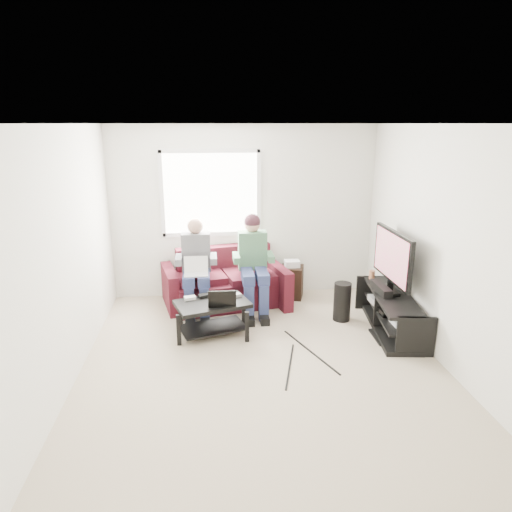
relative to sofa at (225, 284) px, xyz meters
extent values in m
plane|color=#B7AA8E|center=(0.34, -1.82, -0.31)|extent=(4.50, 4.50, 0.00)
plane|color=white|center=(0.34, -1.82, 2.29)|extent=(4.50, 4.50, 0.00)
plane|color=silver|center=(0.34, 0.43, 0.99)|extent=(4.50, 0.00, 4.50)
plane|color=silver|center=(0.34, -4.07, 0.99)|extent=(4.50, 0.00, 4.50)
plane|color=silver|center=(-1.66, -1.82, 0.99)|extent=(0.00, 4.50, 4.50)
plane|color=silver|center=(2.34, -1.82, 0.99)|extent=(0.00, 4.50, 4.50)
cube|color=white|center=(-0.16, 0.42, 1.29)|extent=(1.40, 0.01, 1.20)
cube|color=silver|center=(-0.16, 0.41, 1.29)|extent=(1.48, 0.04, 1.28)
cube|color=#491217|center=(0.00, -0.05, -0.10)|extent=(1.57, 1.05, 0.41)
cube|color=#491217|center=(0.00, 0.29, 0.31)|extent=(1.45, 0.50, 0.42)
cube|color=#491217|center=(-0.80, -0.05, -0.02)|extent=(0.33, 0.88, 0.58)
cube|color=#491217|center=(0.80, -0.05, -0.02)|extent=(0.33, 0.88, 0.58)
cube|color=#491217|center=(-0.36, -0.07, 0.15)|extent=(0.80, 0.78, 0.10)
cube|color=#491217|center=(0.36, -0.07, 0.15)|extent=(0.80, 0.78, 0.10)
cube|color=navy|center=(-0.50, -0.47, 0.27)|extent=(0.16, 0.45, 0.14)
cube|color=navy|center=(-0.30, -0.47, 0.27)|extent=(0.16, 0.45, 0.14)
cube|color=navy|center=(-0.50, -0.65, -0.05)|extent=(0.13, 0.13, 0.51)
cube|color=navy|center=(-0.30, -0.65, -0.05)|extent=(0.13, 0.13, 0.51)
cube|color=slate|center=(-0.40, -0.14, 0.55)|extent=(0.40, 0.22, 0.55)
sphere|color=tan|center=(-0.40, -0.12, 0.92)|extent=(0.22, 0.22, 0.22)
cube|color=navy|center=(0.30, -0.47, 0.27)|extent=(0.16, 0.45, 0.14)
cube|color=navy|center=(0.50, -0.47, 0.27)|extent=(0.16, 0.45, 0.14)
cube|color=navy|center=(0.30, -0.65, -0.05)|extent=(0.13, 0.13, 0.51)
cube|color=navy|center=(0.50, -0.65, -0.05)|extent=(0.13, 0.13, 0.51)
cube|color=#595B5C|center=(0.40, -0.14, 0.55)|extent=(0.40, 0.22, 0.55)
sphere|color=tan|center=(0.40, -0.12, 0.92)|extent=(0.22, 0.22, 0.22)
sphere|color=#331921|center=(0.40, -0.12, 0.96)|extent=(0.23, 0.23, 0.23)
cube|color=black|center=(-0.20, -1.03, 0.11)|extent=(1.01, 0.78, 0.05)
cube|color=black|center=(-0.20, -1.03, -0.21)|extent=(0.91, 0.68, 0.02)
cube|color=black|center=(-0.62, -1.27, -0.11)|extent=(0.05, 0.05, 0.40)
cube|color=black|center=(0.22, -1.27, -0.11)|extent=(0.05, 0.05, 0.40)
cube|color=black|center=(-0.62, -0.79, -0.11)|extent=(0.05, 0.05, 0.40)
cube|color=black|center=(0.22, -0.79, -0.11)|extent=(0.05, 0.05, 0.40)
cube|color=silver|center=(-0.48, -0.91, 0.16)|extent=(0.16, 0.12, 0.04)
cube|color=black|center=(-0.30, -0.85, 0.16)|extent=(0.16, 0.14, 0.04)
cube|color=gray|center=(0.10, -0.88, 0.16)|extent=(0.16, 0.14, 0.04)
cube|color=black|center=(2.11, -1.15, 0.17)|extent=(0.65, 1.53, 0.04)
cube|color=black|center=(2.11, -1.15, -0.06)|extent=(0.60, 1.46, 0.03)
cube|color=black|center=(2.11, -1.15, -0.28)|extent=(0.65, 1.53, 0.06)
cube|color=black|center=(2.11, -1.87, -0.06)|extent=(0.45, 0.10, 0.49)
cube|color=black|center=(2.11, -0.42, -0.06)|extent=(0.45, 0.10, 0.49)
cube|color=black|center=(2.11, -1.05, 0.21)|extent=(0.12, 0.40, 0.04)
cube|color=black|center=(2.11, -1.05, 0.29)|extent=(0.06, 0.06, 0.12)
cube|color=black|center=(2.11, -1.05, 0.67)|extent=(0.05, 1.10, 0.65)
cube|color=#D0315C|center=(2.08, -1.05, 0.67)|extent=(0.01, 1.01, 0.58)
cube|color=black|center=(1.99, -1.05, 0.24)|extent=(0.12, 0.50, 0.10)
cylinder|color=#9F6444|center=(2.06, -0.52, 0.25)|extent=(0.08, 0.08, 0.12)
cube|color=silver|center=(2.11, -1.55, -0.02)|extent=(0.30, 0.22, 0.06)
cube|color=gray|center=(2.11, -0.85, -0.01)|extent=(0.34, 0.26, 0.08)
cube|color=black|center=(2.11, -1.20, -0.01)|extent=(0.38, 0.30, 0.07)
cylinder|color=black|center=(1.57, -0.77, -0.04)|extent=(0.23, 0.23, 0.53)
cube|color=black|center=(1.89, -1.36, -0.30)|extent=(0.17, 0.46, 0.03)
cube|color=black|center=(1.04, 0.15, -0.06)|extent=(0.33, 0.33, 0.50)
cube|color=silver|center=(1.04, 0.15, 0.24)|extent=(0.22, 0.18, 0.10)
camera|label=1|loc=(-0.24, -6.39, 2.29)|focal=32.00mm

